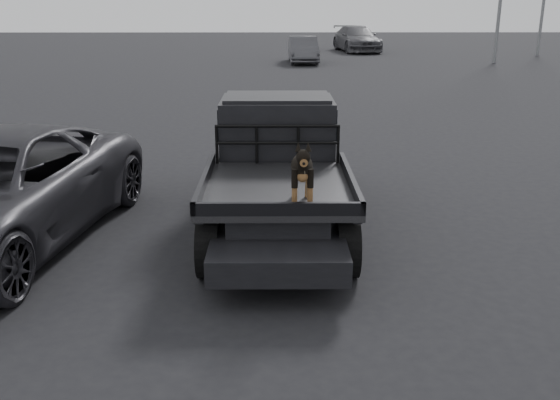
{
  "coord_description": "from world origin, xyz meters",
  "views": [
    {
      "loc": [
        0.27,
        -6.5,
        3.2
      ],
      "look_at": [
        0.32,
        -0.28,
        1.2
      ],
      "focal_mm": 40.0,
      "sensor_mm": 36.0,
      "label": 1
    }
  ],
  "objects_px": {
    "distant_car_a": "(303,50)",
    "distant_car_b": "(357,39)",
    "dog": "(302,172)",
    "flatbed_ute": "(278,197)"
  },
  "relations": [
    {
      "from": "dog",
      "to": "flatbed_ute",
      "type": "bearing_deg",
      "value": 99.74
    },
    {
      "from": "dog",
      "to": "distant_car_b",
      "type": "height_order",
      "value": "dog"
    },
    {
      "from": "distant_car_b",
      "to": "dog",
      "type": "bearing_deg",
      "value": -105.47
    },
    {
      "from": "flatbed_ute",
      "to": "distant_car_a",
      "type": "bearing_deg",
      "value": 86.74
    },
    {
      "from": "flatbed_ute",
      "to": "distant_car_b",
      "type": "relative_size",
      "value": 0.98
    },
    {
      "from": "distant_car_a",
      "to": "distant_car_b",
      "type": "height_order",
      "value": "distant_car_b"
    },
    {
      "from": "distant_car_b",
      "to": "flatbed_ute",
      "type": "bearing_deg",
      "value": -106.35
    },
    {
      "from": "flatbed_ute",
      "to": "distant_car_a",
      "type": "distance_m",
      "value": 25.15
    },
    {
      "from": "flatbed_ute",
      "to": "dog",
      "type": "height_order",
      "value": "dog"
    },
    {
      "from": "dog",
      "to": "distant_car_a",
      "type": "relative_size",
      "value": 0.18
    }
  ]
}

